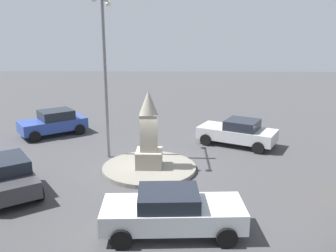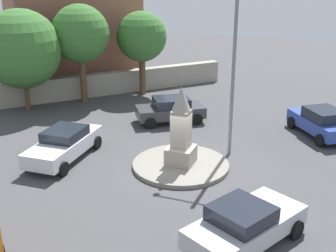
# 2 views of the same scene
# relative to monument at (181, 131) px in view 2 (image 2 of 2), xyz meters

# --- Properties ---
(ground_plane) EXTENTS (80.00, 80.00, 0.00)m
(ground_plane) POSITION_rel_monument_xyz_m (0.00, 0.00, -1.69)
(ground_plane) COLOR #424244
(traffic_island) EXTENTS (4.31, 4.31, 0.18)m
(traffic_island) POSITION_rel_monument_xyz_m (0.00, 0.00, -1.60)
(traffic_island) COLOR gray
(traffic_island) RESTS_ON ground
(monument) EXTENTS (1.17, 1.17, 3.52)m
(monument) POSITION_rel_monument_xyz_m (0.00, 0.00, 0.00)
(monument) COLOR #9E9687
(monument) RESTS_ON traffic_island
(streetlamp) EXTENTS (3.54, 0.28, 8.14)m
(streetlamp) POSITION_rel_monument_xyz_m (1.68, 2.18, 3.20)
(streetlamp) COLOR slate
(streetlamp) RESTS_ON ground
(car_dark_grey_waiting) EXTENTS (4.10, 3.59, 1.44)m
(car_dark_grey_waiting) POSITION_rel_monument_xyz_m (-2.54, 5.41, -0.93)
(car_dark_grey_waiting) COLOR #38383D
(car_dark_grey_waiting) RESTS_ON ground
(car_white_passing) EXTENTS (2.11, 4.53, 1.44)m
(car_white_passing) POSITION_rel_monument_xyz_m (-5.31, -1.11, -0.94)
(car_white_passing) COLOR silver
(car_white_passing) RESTS_ON ground
(car_silver_parked_right) EXTENTS (3.55, 4.57, 1.46)m
(car_silver_parked_right) POSITION_rel_monument_xyz_m (3.81, -4.67, -0.94)
(car_silver_parked_right) COLOR #B7BABF
(car_silver_parked_right) RESTS_ON ground
(car_blue_near_island) EXTENTS (3.69, 4.13, 1.52)m
(car_blue_near_island) POSITION_rel_monument_xyz_m (5.61, 6.23, -0.91)
(car_blue_near_island) COLOR #2D479E
(car_blue_near_island) RESTS_ON ground
(stone_boundary_wall) EXTENTS (13.82, 15.09, 1.54)m
(stone_boundary_wall) POSITION_rel_monument_xyz_m (-9.40, 8.56, -0.92)
(stone_boundary_wall) COLOR #9E9687
(stone_boundary_wall) RESTS_ON ground
(corner_building) EXTENTS (10.97, 11.12, 11.13)m
(corner_building) POSITION_rel_monument_xyz_m (-12.99, 11.83, 3.87)
(corner_building) COLOR #935B47
(corner_building) RESTS_ON ground
(tree_near_wall) EXTENTS (3.40, 3.40, 5.71)m
(tree_near_wall) POSITION_rel_monument_xyz_m (-6.51, 10.26, 2.28)
(tree_near_wall) COLOR brown
(tree_near_wall) RESTS_ON ground
(tree_mid_cluster) EXTENTS (4.78, 4.78, 6.17)m
(tree_mid_cluster) POSITION_rel_monument_xyz_m (-11.80, 4.45, 2.09)
(tree_mid_cluster) COLOR brown
(tree_mid_cluster) RESTS_ON ground
(tree_far_corner) EXTENTS (3.68, 3.68, 6.31)m
(tree_far_corner) POSITION_rel_monument_xyz_m (-9.34, 7.14, 2.75)
(tree_far_corner) COLOR brown
(tree_far_corner) RESTS_ON ground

